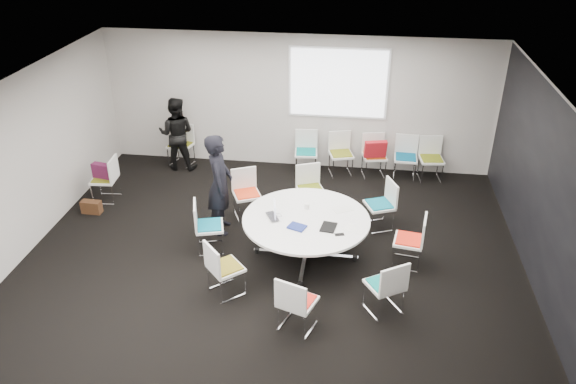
# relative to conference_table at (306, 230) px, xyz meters

# --- Properties ---
(room_shell) EXTENTS (8.08, 7.08, 2.88)m
(room_shell) POSITION_rel_conference_table_xyz_m (-0.44, -0.08, 0.89)
(room_shell) COLOR black
(room_shell) RESTS_ON ground
(conference_table) EXTENTS (2.01, 2.01, 0.73)m
(conference_table) POSITION_rel_conference_table_xyz_m (0.00, 0.00, 0.00)
(conference_table) COLOR silver
(conference_table) RESTS_ON ground
(projection_screen) EXTENTS (1.90, 0.03, 1.35)m
(projection_screen) POSITION_rel_conference_table_xyz_m (0.27, 3.38, 1.34)
(projection_screen) COLOR white
(projection_screen) RESTS_ON room_shell
(chair_ring_a) EXTENTS (0.52, 0.53, 0.88)m
(chair_ring_a) POSITION_rel_conference_table_xyz_m (1.63, 0.02, -0.24)
(chair_ring_a) COLOR silver
(chair_ring_a) RESTS_ON ground
(chair_ring_b) EXTENTS (0.59, 0.60, 0.88)m
(chair_ring_b) POSITION_rel_conference_table_xyz_m (1.18, 1.08, -0.24)
(chair_ring_b) COLOR silver
(chair_ring_b) RESTS_ON ground
(chair_ring_c) EXTENTS (0.59, 0.59, 0.88)m
(chair_ring_c) POSITION_rel_conference_table_xyz_m (-0.07, 1.47, -0.24)
(chair_ring_c) COLOR silver
(chair_ring_c) RESTS_ON ground
(chair_ring_d) EXTENTS (0.61, 0.60, 0.88)m
(chair_ring_d) POSITION_rel_conference_table_xyz_m (-1.19, 1.15, -0.24)
(chair_ring_d) COLOR silver
(chair_ring_d) RESTS_ON ground
(chair_ring_e) EXTENTS (0.56, 0.57, 0.88)m
(chair_ring_e) POSITION_rel_conference_table_xyz_m (-1.59, 0.01, -0.24)
(chair_ring_e) COLOR silver
(chair_ring_e) RESTS_ON ground
(chair_ring_f) EXTENTS (0.64, 0.64, 0.88)m
(chair_ring_f) POSITION_rel_conference_table_xyz_m (-1.07, -1.07, -0.24)
(chair_ring_f) COLOR silver
(chair_ring_f) RESTS_ON ground
(chair_ring_g) EXTENTS (0.59, 0.58, 0.88)m
(chair_ring_g) POSITION_rel_conference_table_xyz_m (0.06, -1.68, -0.24)
(chair_ring_g) COLOR silver
(chair_ring_g) RESTS_ON ground
(chair_ring_h) EXTENTS (0.63, 0.62, 0.88)m
(chair_ring_h) POSITION_rel_conference_table_xyz_m (1.23, -1.16, -0.24)
(chair_ring_h) COLOR silver
(chair_ring_h) RESTS_ON ground
(chair_back_a) EXTENTS (0.50, 0.49, 0.88)m
(chair_back_a) POSITION_rel_conference_table_xyz_m (-0.32, 3.08, -0.24)
(chair_back_a) COLOR silver
(chair_back_a) RESTS_ON ground
(chair_back_b) EXTENTS (0.56, 0.55, 0.88)m
(chair_back_b) POSITION_rel_conference_table_xyz_m (0.40, 3.09, -0.24)
(chair_back_b) COLOR silver
(chair_back_b) RESTS_ON ground
(chair_back_c) EXTENTS (0.54, 0.54, 0.88)m
(chair_back_c) POSITION_rel_conference_table_xyz_m (1.08, 3.09, -0.24)
(chair_back_c) COLOR silver
(chair_back_c) RESTS_ON ground
(chair_back_d) EXTENTS (0.48, 0.47, 0.88)m
(chair_back_d) POSITION_rel_conference_table_xyz_m (1.72, 3.09, -0.24)
(chair_back_d) COLOR silver
(chair_back_d) RESTS_ON ground
(chair_back_e) EXTENTS (0.51, 0.50, 0.88)m
(chair_back_e) POSITION_rel_conference_table_xyz_m (2.23, 3.09, -0.24)
(chair_back_e) COLOR silver
(chair_back_e) RESTS_ON ground
(chair_spare_left) EXTENTS (0.48, 0.49, 0.88)m
(chair_spare_left) POSITION_rel_conference_table_xyz_m (-3.95, 1.37, -0.24)
(chair_spare_left) COLOR silver
(chair_spare_left) RESTS_ON ground
(chair_person_back) EXTENTS (0.56, 0.55, 0.88)m
(chair_person_back) POSITION_rel_conference_table_xyz_m (-3.01, 3.09, -0.24)
(chair_person_back) COLOR silver
(chair_person_back) RESTS_ON ground
(person_main) EXTENTS (0.52, 0.71, 1.79)m
(person_main) POSITION_rel_conference_table_xyz_m (-1.53, 0.63, 0.38)
(person_main) COLOR black
(person_main) RESTS_ON ground
(person_back) EXTENTS (0.78, 0.63, 1.56)m
(person_back) POSITION_rel_conference_table_xyz_m (-3.02, 2.92, 0.27)
(person_back) COLOR black
(person_back) RESTS_ON ground
(laptop) EXTENTS (0.33, 0.38, 0.03)m
(laptop) POSITION_rel_conference_table_xyz_m (-0.49, -0.03, 0.23)
(laptop) COLOR #333338
(laptop) RESTS_ON conference_table
(laptop_lid) EXTENTS (0.08, 0.30, 0.22)m
(laptop_lid) POSITION_rel_conference_table_xyz_m (-0.49, -0.02, 0.35)
(laptop_lid) COLOR silver
(laptop_lid) RESTS_ON conference_table
(notebook_black) EXTENTS (0.26, 0.33, 0.02)m
(notebook_black) POSITION_rel_conference_table_xyz_m (0.37, -0.23, 0.23)
(notebook_black) COLOR black
(notebook_black) RESTS_ON conference_table
(tablet_folio) EXTENTS (0.31, 0.28, 0.03)m
(tablet_folio) POSITION_rel_conference_table_xyz_m (-0.11, -0.29, 0.23)
(tablet_folio) COLOR navy
(tablet_folio) RESTS_ON conference_table
(papers_right) EXTENTS (0.37, 0.34, 0.00)m
(papers_right) POSITION_rel_conference_table_xyz_m (0.55, 0.36, 0.22)
(papers_right) COLOR silver
(papers_right) RESTS_ON conference_table
(papers_front) EXTENTS (0.36, 0.32, 0.00)m
(papers_front) POSITION_rel_conference_table_xyz_m (0.77, -0.22, 0.22)
(papers_front) COLOR white
(papers_front) RESTS_ON conference_table
(cup) EXTENTS (0.08, 0.08, 0.09)m
(cup) POSITION_rel_conference_table_xyz_m (-0.02, 0.31, 0.26)
(cup) COLOR white
(cup) RESTS_ON conference_table
(phone) EXTENTS (0.15, 0.11, 0.01)m
(phone) POSITION_rel_conference_table_xyz_m (0.54, -0.41, 0.22)
(phone) COLOR black
(phone) RESTS_ON conference_table
(maroon_bag) EXTENTS (0.42, 0.21, 0.28)m
(maroon_bag) POSITION_rel_conference_table_xyz_m (-3.97, 1.37, 0.11)
(maroon_bag) COLOR #4F1536
(maroon_bag) RESTS_ON chair_spare_left
(brown_bag) EXTENTS (0.37, 0.17, 0.24)m
(brown_bag) POSITION_rel_conference_table_xyz_m (-4.05, 0.87, -0.39)
(brown_bag) COLOR #3D2413
(brown_bag) RESTS_ON ground
(red_jacket) EXTENTS (0.46, 0.25, 0.36)m
(red_jacket) POSITION_rel_conference_table_xyz_m (1.09, 2.86, 0.19)
(red_jacket) COLOR #B2151E
(red_jacket) RESTS_ON chair_back_c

